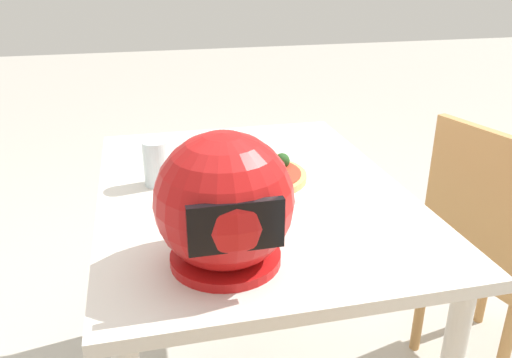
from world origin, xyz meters
name	(u,v)px	position (x,y,z in m)	size (l,w,h in m)	color
dining_table	(252,221)	(0.00, 0.00, 0.67)	(0.80, 1.07, 0.77)	beige
pizza_plate	(260,181)	(-0.03, -0.03, 0.78)	(0.32, 0.32, 0.01)	white
pizza	(260,174)	(-0.03, -0.03, 0.80)	(0.25, 0.25, 0.06)	tan
motorcycle_helmet	(224,204)	(0.13, 0.34, 0.90)	(0.28, 0.28, 0.28)	#B21414
drinking_glass	(156,163)	(0.24, -0.08, 0.83)	(0.07, 0.07, 0.12)	silver
chair_side	(491,246)	(-0.77, 0.04, 0.51)	(0.49, 0.49, 0.90)	#B7844C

